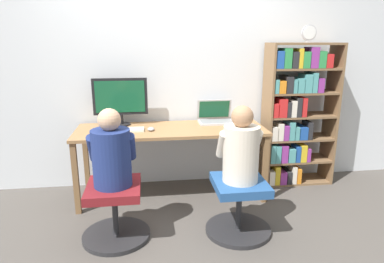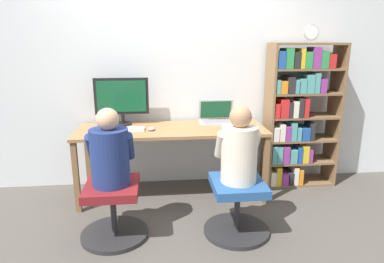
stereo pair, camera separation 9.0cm
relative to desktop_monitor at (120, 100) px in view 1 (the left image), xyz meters
The scene contains 13 objects.
ground_plane 1.23m from the desktop_monitor, 46.60° to the right, with size 14.00×14.00×0.00m, color #4C4742.
wall_back 0.62m from the desktop_monitor, 20.59° to the left, with size 10.00×0.05×2.60m.
desk 0.64m from the desktop_monitor, 22.09° to the right, with size 1.89×0.65×0.72m.
desktop_monitor is the anchor object (origin of this frame).
laptop 1.02m from the desktop_monitor, ahead, with size 0.38×0.27×0.24m.
keyboard 0.36m from the desktop_monitor, 86.29° to the right, with size 0.43×0.13×0.03m.
computer_mouse_by_keyboard 0.48m from the desktop_monitor, 42.14° to the right, with size 0.07×0.09×0.03m.
office_chair_left 1.21m from the desktop_monitor, 91.03° to the right, with size 0.55×0.55×0.47m.
office_chair_right 1.60m from the desktop_monitor, 45.01° to the right, with size 0.55×0.55×0.47m.
person_at_monitor 0.99m from the desktop_monitor, 91.04° to the right, with size 0.37×0.32×0.62m.
person_at_laptop 1.44m from the desktop_monitor, 44.88° to the right, with size 0.35×0.31×0.62m.
bookshelf 1.87m from the desktop_monitor, ahead, with size 0.77×0.31×1.56m.
desk_clock 2.03m from the desktop_monitor, ahead, with size 0.16×0.03×0.18m.
Camera 1 is at (-0.23, -3.00, 1.58)m, focal length 32.00 mm.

